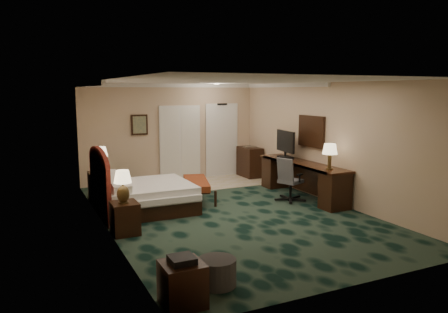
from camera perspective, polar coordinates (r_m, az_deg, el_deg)
name	(u,v)px	position (r m, az deg, el deg)	size (l,w,h in m)	color
floor	(230,213)	(9.13, 0.74, -7.39)	(5.00, 7.50, 0.00)	black
ceiling	(230,81)	(8.78, 0.78, 9.81)	(5.00, 7.50, 0.00)	silver
wall_back	(171,133)	(12.31, -6.95, 3.13)	(5.00, 0.00, 2.70)	beige
wall_front	(360,184)	(5.77, 17.38, -3.47)	(5.00, 0.00, 2.70)	beige
wall_left	(104,156)	(8.08, -15.37, 0.00)	(0.00, 7.50, 2.70)	beige
wall_right	(329,142)	(10.19, 13.50, 1.81)	(0.00, 7.50, 2.70)	beige
crown_molding	(230,84)	(8.77, 0.78, 9.49)	(5.00, 7.50, 0.10)	white
tile_patch	(213,182)	(12.05, -1.47, -3.40)	(3.20, 1.70, 0.01)	beige
headboard	(100,181)	(9.17, -15.94, -3.14)	(0.12, 2.00, 1.40)	#552015
entry_door	(222,141)	(12.88, -0.32, 2.09)	(1.02, 0.06, 2.18)	white
closet_doors	(180,143)	(12.38, -5.76, 1.78)	(1.20, 0.06, 2.10)	silver
wall_art	(139,125)	(12.00, -11.00, 4.09)	(0.45, 0.06, 0.55)	#4E6159
wall_mirror	(311,131)	(10.62, 11.34, 3.23)	(0.05, 0.95, 0.75)	white
bed	(147,197)	(9.40, -10.02, -5.23)	(1.82, 1.69, 0.58)	white
nightstand_near	(125,218)	(7.99, -12.82, -7.85)	(0.45, 0.52, 0.57)	black
nightstand_far	(102,187)	(10.41, -15.69, -3.81)	(0.53, 0.61, 0.67)	black
lamp_near	(123,187)	(7.79, -13.07, -3.89)	(0.31, 0.31, 0.59)	black
lamp_far	(101,160)	(10.27, -15.76, -0.40)	(0.31, 0.31, 0.59)	black
bed_bench	(196,191)	(10.05, -3.64, -4.46)	(0.50, 1.45, 0.49)	brown
ottoman	(217,272)	(5.87, -0.92, -14.86)	(0.50, 0.50, 0.36)	#2B2B2D
side_table	(182,284)	(5.37, -5.46, -16.26)	(0.49, 0.49, 0.52)	black
desk	(302,180)	(10.54, 10.17, -2.99)	(0.62, 2.90, 0.84)	black
tv	(286,144)	(11.00, 8.04, 1.57)	(0.07, 0.89, 0.69)	black
desk_lamp	(330,156)	(9.61, 13.64, 0.02)	(0.32, 0.32, 0.57)	black
desk_chair	(291,179)	(10.11, 8.71, -2.94)	(0.59, 0.55, 1.02)	#42424A
minibar	(250,162)	(12.81, 3.38, -0.73)	(0.46, 0.83, 0.87)	black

